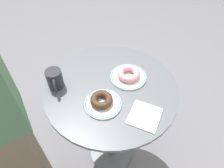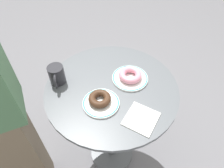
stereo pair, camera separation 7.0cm
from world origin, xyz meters
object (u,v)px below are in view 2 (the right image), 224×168
paper_napkin (141,119)px  coffee_mug (57,75)px  donut_pink_frosted (130,75)px  plate_right (130,78)px  cafe_table (112,112)px  donut_chocolate (100,99)px  plate_left (101,103)px

paper_napkin → coffee_mug: (-0.13, 0.44, 0.05)m
donut_pink_frosted → coffee_mug: bearing=138.5°
plate_right → coffee_mug: 0.37m
cafe_table → coffee_mug: bearing=127.6°
plate_right → donut_pink_frosted: size_ratio=1.58×
plate_right → donut_chocolate: 0.22m
donut_chocolate → coffee_mug: bearing=103.9°
plate_left → paper_napkin: 0.20m
plate_left → donut_pink_frosted: 0.22m
plate_left → paper_napkin: (0.07, -0.19, -0.00)m
donut_chocolate → coffee_mug: (-0.06, 0.25, 0.02)m
paper_napkin → coffee_mug: bearing=106.0°
plate_right → donut_pink_frosted: 0.02m
plate_right → paper_napkin: plate_right is taller
plate_left → cafe_table: bearing=19.7°
cafe_table → plate_right: (0.11, -0.03, 0.22)m
donut_pink_frosted → cafe_table: bearing=166.2°
donut_chocolate → donut_pink_frosted: bearing=0.6°
plate_left → plate_right: 0.22m
plate_left → plate_right: size_ratio=0.93×
cafe_table → plate_left: (-0.11, -0.04, 0.22)m
donut_chocolate → paper_napkin: bearing=-71.5°
coffee_mug → donut_chocolate: bearing=-76.1°
plate_right → plate_left: bearing=-176.8°
donut_pink_frosted → coffee_mug: coffee_mug is taller
donut_pink_frosted → paper_napkin: bearing=-127.1°
coffee_mug → cafe_table: bearing=-52.4°
cafe_table → plate_right: bearing=-13.8°
plate_left → donut_pink_frosted: bearing=3.2°
plate_right → donut_chocolate: bearing=-179.4°
plate_left → plate_right: bearing=3.2°
plate_right → coffee_mug: size_ratio=1.71×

